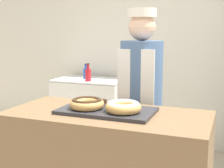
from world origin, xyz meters
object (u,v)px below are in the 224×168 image
at_px(donut_chocolate_glaze, 87,103).
at_px(brownie_back_right, 127,104).
at_px(donut_light_glaze, 123,106).
at_px(bottle_blue, 86,73).
at_px(brownie_back_left, 100,102).
at_px(baker_person, 141,104).
at_px(bottle_red, 88,74).
at_px(chest_freezer, 91,112).
at_px(serving_tray, 107,111).

xyz_separation_m(donut_chocolate_glaze, brownie_back_right, (0.23, 0.15, -0.02)).
relative_size(donut_light_glaze, brownie_back_right, 3.09).
xyz_separation_m(donut_chocolate_glaze, bottle_blue, (-0.89, 1.79, -0.05)).
xyz_separation_m(brownie_back_left, baker_person, (0.18, 0.45, -0.10)).
height_order(donut_chocolate_glaze, bottle_red, bottle_red).
height_order(chest_freezer, bottle_blue, bottle_blue).
xyz_separation_m(brownie_back_left, chest_freezer, (-0.85, 1.64, -0.54)).
xyz_separation_m(serving_tray, brownie_back_left, (-0.10, 0.12, 0.03)).
xyz_separation_m(donut_chocolate_glaze, bottle_red, (-0.77, 1.62, -0.04)).
xyz_separation_m(serving_tray, donut_chocolate_glaze, (-0.13, -0.03, 0.05)).
relative_size(donut_chocolate_glaze, chest_freezer, 0.26).
bearing_deg(chest_freezer, donut_light_glaze, -58.80).
bearing_deg(chest_freezer, baker_person, -49.04).
bearing_deg(serving_tray, bottle_blue, 120.13).
height_order(bottle_blue, bottle_red, bottle_red).
bearing_deg(donut_light_glaze, brownie_back_right, 100.46).
height_order(donut_chocolate_glaze, donut_light_glaze, same).
bearing_deg(serving_tray, bottle_red, 119.60).
xyz_separation_m(serving_tray, brownie_back_right, (0.10, 0.12, 0.03)).
xyz_separation_m(brownie_back_right, bottle_blue, (-1.12, 1.64, -0.03)).
bearing_deg(brownie_back_right, bottle_red, 124.42).
relative_size(brownie_back_left, chest_freezer, 0.08).
bearing_deg(bottle_red, brownie_back_right, -55.58).
height_order(brownie_back_right, chest_freezer, brownie_back_right).
relative_size(donut_chocolate_glaze, bottle_red, 1.05).
bearing_deg(serving_tray, donut_chocolate_glaze, -165.81).
xyz_separation_m(donut_chocolate_glaze, chest_freezer, (-0.82, 1.79, -0.57)).
height_order(serving_tray, baker_person, baker_person).
relative_size(donut_chocolate_glaze, brownie_back_right, 3.09).
distance_m(brownie_back_left, brownie_back_right, 0.21).
bearing_deg(brownie_back_left, donut_light_glaze, -33.48).
distance_m(donut_chocolate_glaze, brownie_back_right, 0.28).
xyz_separation_m(chest_freezer, bottle_blue, (-0.07, -0.00, 0.51)).
height_order(brownie_back_left, bottle_red, bottle_red).
bearing_deg(baker_person, bottle_red, 133.90).
bearing_deg(serving_tray, baker_person, 82.79).
distance_m(donut_chocolate_glaze, bottle_blue, 2.00).
distance_m(donut_chocolate_glaze, bottle_red, 1.80).
relative_size(serving_tray, brownie_back_left, 8.38).
relative_size(serving_tray, chest_freezer, 0.71).
xyz_separation_m(serving_tray, bottle_red, (-0.90, 1.59, 0.01)).
height_order(donut_light_glaze, brownie_back_left, donut_light_glaze).
bearing_deg(chest_freezer, brownie_back_right, -57.16).
relative_size(donut_chocolate_glaze, bottle_blue, 1.19).
distance_m(donut_light_glaze, bottle_blue, 2.13).
bearing_deg(donut_chocolate_glaze, brownie_back_left, 79.54).
relative_size(serving_tray, baker_person, 0.38).
bearing_deg(bottle_blue, chest_freezer, 0.60).
relative_size(bottle_blue, bottle_red, 0.88).
relative_size(brownie_back_left, bottle_red, 0.34).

